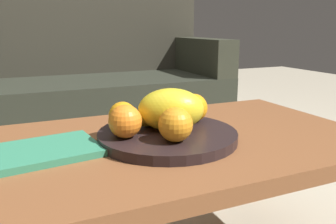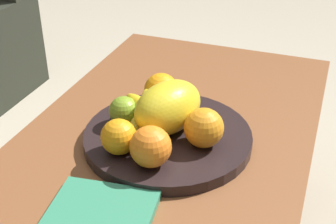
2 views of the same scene
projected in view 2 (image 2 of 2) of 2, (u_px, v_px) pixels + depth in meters
name	position (u px, v px, depth m)	size (l,w,h in m)	color
coffee_table	(162.00, 158.00, 1.05)	(1.10, 0.62, 0.41)	brown
fruit_bowl	(168.00, 137.00, 1.02)	(0.36, 0.36, 0.03)	black
melon_large_front	(168.00, 107.00, 1.00)	(0.17, 0.11, 0.11)	yellow
orange_front	(119.00, 137.00, 0.93)	(0.07, 0.07, 0.07)	orange
orange_left	(204.00, 128.00, 0.95)	(0.08, 0.08, 0.08)	orange
orange_right	(161.00, 90.00, 1.09)	(0.08, 0.08, 0.08)	orange
orange_back	(151.00, 147.00, 0.90)	(0.08, 0.08, 0.08)	orange
apple_front	(123.00, 112.00, 1.02)	(0.06, 0.06, 0.06)	olive
banana_bunch	(144.00, 114.00, 1.02)	(0.17, 0.15, 0.06)	yellow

